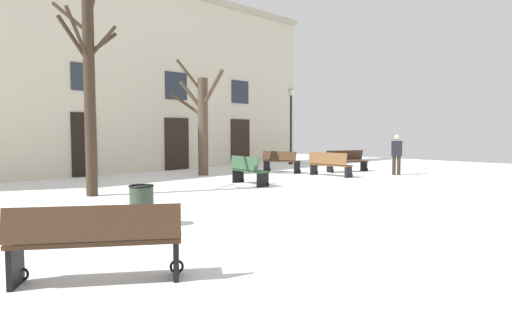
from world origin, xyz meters
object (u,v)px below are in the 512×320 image
object	(u,v)px
tree_center	(89,86)
person_strolling	(397,153)
bench_near_lamp	(346,161)
bench_back_to_back_left	(281,161)
streetlamp	(291,118)
bench_far_corner	(330,164)
bench_facing_shops	(97,241)
bench_by_litter_bin	(248,170)
tree_right_of_center	(202,121)
litter_bin	(142,205)

from	to	relation	value
tree_center	person_strolling	bearing A→B (deg)	-16.38
tree_center	bench_near_lamp	size ratio (longest dim) A/B	2.90
tree_center	bench_back_to_back_left	xyz separation A→B (m)	(8.31, 0.70, -2.41)
bench_near_lamp	person_strolling	bearing A→B (deg)	-62.78
streetlamp	bench_far_corner	size ratio (longest dim) A/B	2.30
person_strolling	bench_near_lamp	bearing A→B (deg)	150.18
bench_far_corner	bench_facing_shops	bearing A→B (deg)	111.85
bench_back_to_back_left	bench_by_litter_bin	bearing A→B (deg)	109.49
bench_back_to_back_left	bench_facing_shops	distance (m)	13.23
tree_right_of_center	litter_bin	distance (m)	9.13
streetlamp	bench_facing_shops	world-z (taller)	streetlamp
bench_far_corner	bench_by_litter_bin	xyz separation A→B (m)	(-3.99, 0.31, 0.01)
litter_bin	bench_far_corner	world-z (taller)	bench_far_corner
bench_facing_shops	person_strolling	world-z (taller)	person_strolling
bench_back_to_back_left	streetlamp	bearing A→B (deg)	-63.00
tree_right_of_center	bench_near_lamp	size ratio (longest dim) A/B	2.34
bench_back_to_back_left	person_strolling	size ratio (longest dim) A/B	1.08
tree_center	bench_facing_shops	world-z (taller)	tree_center
bench_by_litter_bin	bench_facing_shops	bearing A→B (deg)	136.10
tree_center	streetlamp	world-z (taller)	tree_center
litter_bin	bench_by_litter_bin	world-z (taller)	bench_by_litter_bin
bench_by_litter_bin	bench_near_lamp	size ratio (longest dim) A/B	0.86
bench_far_corner	bench_back_to_back_left	size ratio (longest dim) A/B	1.02
bench_near_lamp	bench_facing_shops	distance (m)	14.44
streetlamp	person_strolling	size ratio (longest dim) A/B	2.52
streetlamp	person_strolling	world-z (taller)	streetlamp
tree_right_of_center	bench_by_litter_bin	xyz separation A→B (m)	(-0.85, -3.42, -1.62)
tree_right_of_center	bench_near_lamp	distance (m)	6.27
tree_right_of_center	bench_facing_shops	xyz separation A→B (m)	(-8.21, -8.56, -1.59)
tree_center	bench_back_to_back_left	world-z (taller)	tree_center
tree_center	litter_bin	size ratio (longest dim) A/B	7.39
tree_right_of_center	bench_facing_shops	bearing A→B (deg)	-133.81
bench_back_to_back_left	person_strolling	distance (m)	4.57
litter_bin	person_strolling	bearing A→B (deg)	5.08
bench_facing_shops	tree_center	bearing A→B (deg)	-77.97
person_strolling	bench_by_litter_bin	bearing A→B (deg)	-141.66
tree_center	streetlamp	size ratio (longest dim) A/B	1.39
tree_center	bench_far_corner	xyz separation A→B (m)	(8.50, -1.59, -2.43)
streetlamp	litter_bin	size ratio (longest dim) A/B	5.32
bench_far_corner	person_strolling	xyz separation A→B (m)	(2.23, -1.57, 0.41)
tree_right_of_center	bench_back_to_back_left	distance (m)	3.65
tree_center	bench_facing_shops	size ratio (longest dim) A/B	3.12
bench_by_litter_bin	bench_facing_shops	size ratio (longest dim) A/B	0.93
bench_back_to_back_left	person_strolling	bearing A→B (deg)	-155.88
person_strolling	bench_facing_shops	bearing A→B (deg)	-111.35
tree_center	tree_right_of_center	bearing A→B (deg)	21.69
streetlamp	tree_right_of_center	bearing A→B (deg)	-169.83
tree_right_of_center	bench_by_litter_bin	distance (m)	3.87
bench_by_litter_bin	person_strolling	distance (m)	6.51
bench_near_lamp	bench_facing_shops	world-z (taller)	bench_facing_shops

